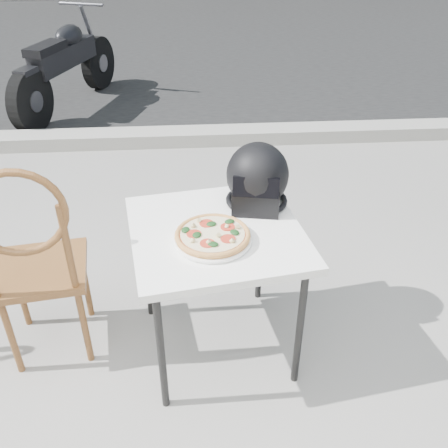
{
  "coord_description": "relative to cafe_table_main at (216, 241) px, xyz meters",
  "views": [
    {
      "loc": [
        0.42,
        -1.23,
        1.85
      ],
      "look_at": [
        0.54,
        0.49,
        0.73
      ],
      "focal_mm": 40.0,
      "sensor_mm": 36.0,
      "label": 1
    }
  ],
  "objects": [
    {
      "name": "cafe_table_main",
      "position": [
        0.0,
        0.0,
        0.0
      ],
      "size": [
        0.82,
        0.82,
        0.68
      ],
      "rotation": [
        0.0,
        0.0,
        0.16
      ],
      "color": "white",
      "rests_on": "ground"
    },
    {
      "name": "cafe_chair_main",
      "position": [
        -0.78,
        0.01,
        -0.04
      ],
      "size": [
        0.45,
        0.45,
        1.04
      ],
      "rotation": [
        0.0,
        0.0,
        3.28
      ],
      "color": "brown",
      "rests_on": "ground"
    },
    {
      "name": "helmet",
      "position": [
        0.2,
        0.2,
        0.19
      ],
      "size": [
        0.33,
        0.34,
        0.29
      ],
      "rotation": [
        0.0,
        0.0,
        -0.18
      ],
      "color": "black",
      "rests_on": "cafe_table_main"
    },
    {
      "name": "street_asphalt",
      "position": [
        -0.51,
        6.47,
        -0.62
      ],
      "size": [
        30.0,
        8.0,
        0.0
      ],
      "primitive_type": "cube",
      "color": "black",
      "rests_on": "ground"
    },
    {
      "name": "motorcycle",
      "position": [
        -1.33,
        3.5,
        -0.2
      ],
      "size": [
        0.77,
        1.86,
        0.96
      ],
      "rotation": [
        0.0,
        0.0,
        -0.34
      ],
      "color": "black",
      "rests_on": "street_asphalt"
    },
    {
      "name": "plate",
      "position": [
        -0.02,
        -0.09,
        0.07
      ],
      "size": [
        0.34,
        0.34,
        0.02
      ],
      "rotation": [
        0.0,
        0.0,
        0.06
      ],
      "color": "white",
      "rests_on": "cafe_table_main"
    },
    {
      "name": "pizza",
      "position": [
        -0.02,
        -0.09,
        0.09
      ],
      "size": [
        0.4,
        0.4,
        0.04
      ],
      "rotation": [
        0.0,
        0.0,
        0.37
      ],
      "color": "#C98C49",
      "rests_on": "plate"
    },
    {
      "name": "curb",
      "position": [
        -0.51,
        2.47,
        -0.56
      ],
      "size": [
        30.0,
        0.25,
        0.12
      ],
      "primitive_type": "cube",
      "color": "#9A9890",
      "rests_on": "ground"
    },
    {
      "name": "ground",
      "position": [
        -0.51,
        -0.53,
        -0.62
      ],
      "size": [
        80.0,
        80.0,
        0.0
      ],
      "primitive_type": "plane",
      "color": "gray",
      "rests_on": "ground"
    }
  ]
}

